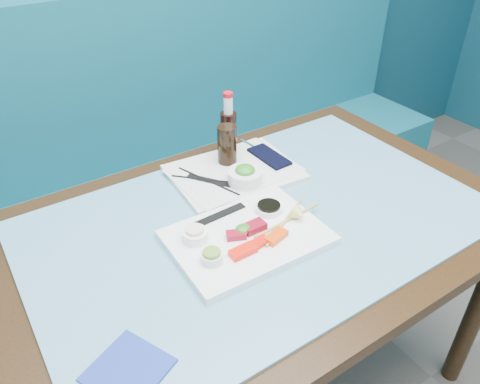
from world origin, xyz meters
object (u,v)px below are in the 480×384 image
booth_bench (148,190)px  sashimi_plate (247,237)px  cola_bottle_body (229,134)px  cola_glass (227,145)px  blue_napkin (128,370)px  serving_tray (234,173)px  dining_table (260,244)px  seaweed_bowl (245,177)px

booth_bench → sashimi_plate: bearing=-95.2°
sashimi_plate → cola_bottle_body: 0.45m
cola_glass → blue_napkin: (-0.55, -0.52, -0.07)m
booth_bench → cola_glass: size_ratio=23.96×
cola_bottle_body → sashimi_plate: bearing=-116.5°
sashimi_plate → serving_tray: size_ratio=1.02×
booth_bench → dining_table: booth_bench is taller
booth_bench → cola_glass: bearing=-82.6°
cola_glass → blue_napkin: 0.77m
serving_tray → booth_bench: bearing=100.1°
dining_table → serving_tray: 0.26m
dining_table → cola_glass: size_ratio=11.18×
serving_tray → blue_napkin: serving_tray is taller
serving_tray → seaweed_bowl: bearing=-93.3°
sashimi_plate → blue_napkin: sashimi_plate is taller
dining_table → cola_bottle_body: size_ratio=9.42×
seaweed_bowl → cola_glass: bearing=81.3°
sashimi_plate → serving_tray: bearing=64.5°
booth_bench → serving_tray: size_ratio=7.93×
sashimi_plate → serving_tray: 0.32m
sashimi_plate → cola_glass: (0.15, 0.34, 0.07)m
sashimi_plate → cola_bottle_body: (0.20, 0.40, 0.06)m
cola_bottle_body → cola_glass: bearing=-126.1°
cola_glass → dining_table: bearing=-104.3°
booth_bench → seaweed_bowl: 0.81m
serving_tray → cola_glass: bearing=84.0°
sashimi_plate → cola_bottle_body: bearing=65.0°
cola_glass → blue_napkin: size_ratio=0.93×
cola_glass → cola_bottle_body: (0.04, 0.06, -0.00)m
dining_table → cola_glass: bearing=75.7°
booth_bench → cola_bottle_body: 0.68m
dining_table → serving_tray: serving_tray is taller
booth_bench → blue_napkin: size_ratio=22.24×
dining_table → serving_tray: (0.06, 0.23, 0.10)m
booth_bench → cola_glass: booth_bench is taller
dining_table → cola_bottle_body: 0.40m
cola_glass → cola_bottle_body: bearing=53.9°
sashimi_plate → seaweed_bowl: seaweed_bowl is taller
serving_tray → cola_bottle_body: 0.14m
cola_glass → seaweed_bowl: bearing=-98.7°
cola_bottle_body → serving_tray: bearing=-115.2°
booth_bench → serving_tray: 0.73m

